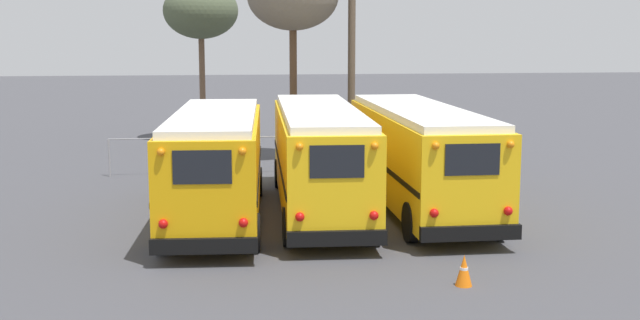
# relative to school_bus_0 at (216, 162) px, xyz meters

# --- Properties ---
(ground_plane) EXTENTS (160.00, 160.00, 0.00)m
(ground_plane) POSITION_rel_school_bus_0_xyz_m (3.03, 0.08, -1.68)
(ground_plane) COLOR #424247
(school_bus_0) EXTENTS (2.98, 9.58, 3.09)m
(school_bus_0) POSITION_rel_school_bus_0_xyz_m (0.00, 0.00, 0.00)
(school_bus_0) COLOR #E5A00C
(school_bus_0) RESTS_ON ground
(school_bus_1) EXTENTS (2.79, 10.54, 3.12)m
(school_bus_1) POSITION_rel_school_bus_0_xyz_m (3.03, 0.76, 0.02)
(school_bus_1) COLOR yellow
(school_bus_1) RESTS_ON ground
(school_bus_2) EXTENTS (2.57, 10.53, 3.09)m
(school_bus_2) POSITION_rel_school_bus_0_xyz_m (6.05, 0.81, 0.02)
(school_bus_2) COLOR yellow
(school_bus_2) RESTS_ON ground
(utility_pole) EXTENTS (1.80, 0.30, 9.37)m
(utility_pole) POSITION_rel_school_bus_0_xyz_m (5.48, 9.97, 3.15)
(utility_pole) COLOR brown
(utility_pole) RESTS_ON ground
(bare_tree_0) EXTENTS (3.63, 3.63, 7.71)m
(bare_tree_0) POSITION_rel_school_bus_0_xyz_m (-0.74, 17.38, 4.62)
(bare_tree_0) COLOR brown
(bare_tree_0) RESTS_ON ground
(fence_line) EXTENTS (14.11, 0.06, 1.42)m
(fence_line) POSITION_rel_school_bus_0_xyz_m (3.03, 7.56, -0.71)
(fence_line) COLOR #939399
(fence_line) RESTS_ON ground
(traffic_cone) EXTENTS (0.36, 0.36, 0.68)m
(traffic_cone) POSITION_rel_school_bus_0_xyz_m (5.20, -6.68, -1.34)
(traffic_cone) COLOR orange
(traffic_cone) RESTS_ON ground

